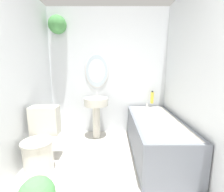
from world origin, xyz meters
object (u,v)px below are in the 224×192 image
pedestal_sink (95,108)px  shampoo_bottle (151,97)px  bathtub (155,136)px  toilet (40,143)px

pedestal_sink → shampoo_bottle: 1.08m
pedestal_sink → bathtub: 1.17m
pedestal_sink → shampoo_bottle: (1.06, 0.13, 0.17)m
bathtub → shampoo_bottle: bearing=82.5°
toilet → bathtub: size_ratio=0.49×
bathtub → shampoo_bottle: (0.10, 0.72, 0.45)m
toilet → pedestal_sink: 1.15m
bathtub → shampoo_bottle: shampoo_bottle is taller
pedestal_sink → shampoo_bottle: bearing=6.9°
toilet → pedestal_sink: bearing=55.3°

